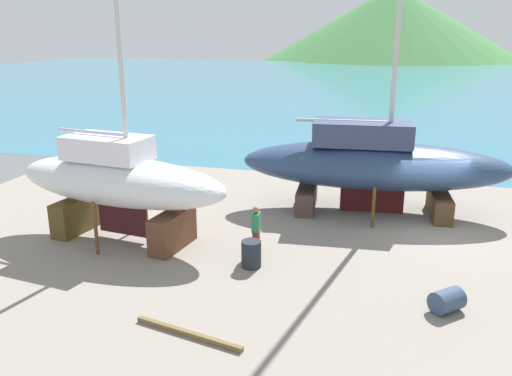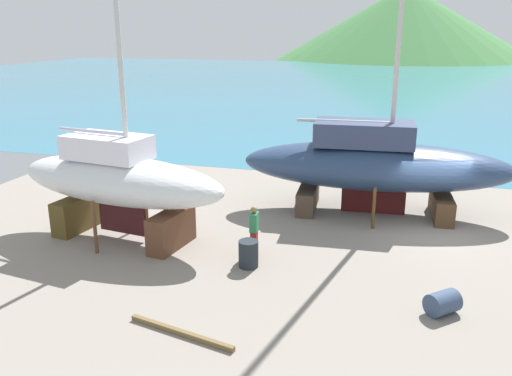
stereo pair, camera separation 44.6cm
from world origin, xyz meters
name	(u,v)px [view 1 (the left image)]	position (x,y,z in m)	size (l,w,h in m)	color
ground_plane	(436,267)	(0.00, -3.30, 0.00)	(39.10, 39.10, 0.00)	gray
sea_water	(408,85)	(0.00, 52.04, 0.00)	(156.41, 91.23, 0.01)	teal
headland_hill	(390,58)	(-3.35, 117.77, 0.00)	(119.15, 119.15, 33.57)	#40793F
sailboat_far_slipway	(373,163)	(-2.28, 1.41, 2.03)	(10.69, 3.97, 16.64)	#4E3621
sailboat_mid_port	(119,181)	(-10.58, -3.71, 2.13)	(8.33, 3.67, 12.11)	brown
worker	(256,230)	(-5.69, -3.81, 0.87)	(0.28, 0.46, 1.67)	maroon
barrel_tipped_right	(447,301)	(0.07, -6.07, 0.31)	(0.62, 0.62, 0.82)	#354765
barrel_rust_near	(251,254)	(-5.60, -4.75, 0.43)	(0.62, 0.62, 0.85)	#222A30
timber_plank_far	(188,334)	(-6.07, -8.88, 0.07)	(3.00, 0.13, 0.13)	brown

